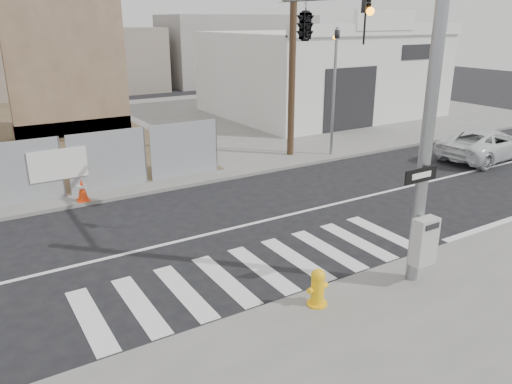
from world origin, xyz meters
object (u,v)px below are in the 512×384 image
fire_hydrant (318,287)px  suv (486,144)px  auto_shop (320,73)px  traffic_cone_d (82,190)px  signal_pole (341,56)px

fire_hydrant → suv: 14.38m
auto_shop → traffic_cone_d: auto_shop is taller
auto_shop → fire_hydrant: auto_shop is taller
auto_shop → fire_hydrant: 22.49m
signal_pole → suv: 11.97m
auto_shop → traffic_cone_d: (-16.50, -8.75, -2.05)m
suv → traffic_cone_d: 16.19m
auto_shop → fire_hydrant: size_ratio=15.10×
auto_shop → fire_hydrant: bearing=-128.6°
auto_shop → traffic_cone_d: size_ratio=15.99×
fire_hydrant → signal_pole: bearing=31.4°
signal_pole → auto_shop: signal_pole is taller
auto_shop → suv: 12.22m
auto_shop → signal_pole: bearing=-127.5°
signal_pole → traffic_cone_d: (-5.00, 6.27, -4.29)m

